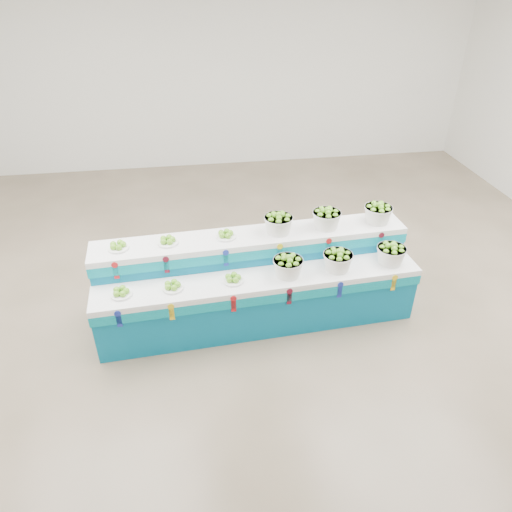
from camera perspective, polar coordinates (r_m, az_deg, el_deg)
name	(u,v)px	position (r m, az deg, el deg)	size (l,w,h in m)	color
ground	(266,307)	(6.04, 1.24, -6.17)	(10.00, 10.00, 0.00)	brown
back_wall	(223,65)	(9.83, -3.97, 22.09)	(10.00, 10.00, 0.00)	silver
display_stand	(256,281)	(5.61, 0.00, -3.10)	(3.74, 0.97, 1.02)	#066993
plate_lower_left	(121,292)	(5.22, -16.05, -4.16)	(0.24, 0.24, 0.09)	white
plate_lower_mid	(172,285)	(5.19, -10.08, -3.51)	(0.24, 0.24, 0.09)	white
plate_lower_right	(233,278)	(5.23, -2.80, -2.67)	(0.24, 0.24, 0.09)	white
basket_lower_left	(288,266)	(5.30, 3.88, -1.19)	(0.34, 0.34, 0.24)	silver
basket_lower_mid	(338,260)	(5.47, 9.86, -0.46)	(0.34, 0.34, 0.24)	silver
basket_lower_right	(391,253)	(5.73, 16.03, 0.29)	(0.34, 0.34, 0.24)	silver
plate_upper_left	(118,245)	(5.45, -16.38, 1.24)	(0.24, 0.24, 0.09)	white
plate_upper_mid	(167,240)	(5.42, -10.68, 1.89)	(0.24, 0.24, 0.09)	white
plate_upper_right	(226,234)	(5.45, -3.70, 2.66)	(0.24, 0.24, 0.09)	white
basket_upper_left	(278,223)	(5.53, 2.73, 4.01)	(0.34, 0.34, 0.24)	silver
basket_upper_mid	(326,218)	(5.69, 8.52, 4.56)	(0.34, 0.34, 0.24)	silver
basket_upper_right	(378,213)	(5.94, 14.54, 5.08)	(0.34, 0.34, 0.24)	silver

